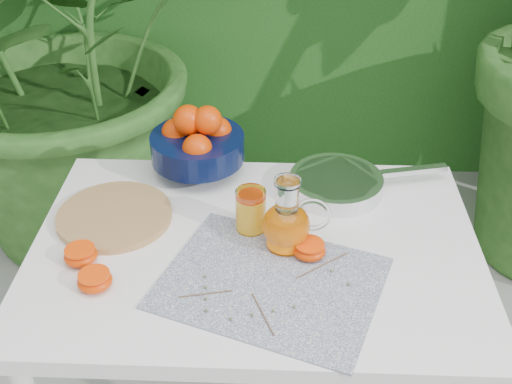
{
  "coord_description": "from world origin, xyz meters",
  "views": [
    {
      "loc": [
        0.08,
        -1.03,
        1.66
      ],
      "look_at": [
        0.03,
        0.1,
        0.88
      ],
      "focal_mm": 45.0,
      "sensor_mm": 36.0,
      "label": 1
    }
  ],
  "objects_px": {
    "cutting_board": "(115,216)",
    "juice_pitcher": "(287,223)",
    "white_table": "(256,273)",
    "fruit_bowl": "(197,141)",
    "saute_pan": "(337,183)"
  },
  "relations": [
    {
      "from": "fruit_bowl",
      "to": "juice_pitcher",
      "type": "xyz_separation_m",
      "value": [
        0.23,
        -0.31,
        -0.02
      ]
    },
    {
      "from": "white_table",
      "to": "juice_pitcher",
      "type": "distance_m",
      "value": 0.16
    },
    {
      "from": "fruit_bowl",
      "to": "white_table",
      "type": "bearing_deg",
      "value": -62.04
    },
    {
      "from": "fruit_bowl",
      "to": "juice_pitcher",
      "type": "relative_size",
      "value": 1.55
    },
    {
      "from": "juice_pitcher",
      "to": "saute_pan",
      "type": "relative_size",
      "value": 0.41
    },
    {
      "from": "white_table",
      "to": "fruit_bowl",
      "type": "distance_m",
      "value": 0.38
    },
    {
      "from": "cutting_board",
      "to": "juice_pitcher",
      "type": "xyz_separation_m",
      "value": [
        0.4,
        -0.09,
        0.06
      ]
    },
    {
      "from": "cutting_board",
      "to": "saute_pan",
      "type": "distance_m",
      "value": 0.55
    },
    {
      "from": "cutting_board",
      "to": "fruit_bowl",
      "type": "distance_m",
      "value": 0.29
    },
    {
      "from": "cutting_board",
      "to": "fruit_bowl",
      "type": "height_order",
      "value": "fruit_bowl"
    },
    {
      "from": "fruit_bowl",
      "to": "saute_pan",
      "type": "xyz_separation_m",
      "value": [
        0.36,
        -0.08,
        -0.06
      ]
    },
    {
      "from": "saute_pan",
      "to": "cutting_board",
      "type": "bearing_deg",
      "value": -165.35
    },
    {
      "from": "white_table",
      "to": "saute_pan",
      "type": "height_order",
      "value": "saute_pan"
    },
    {
      "from": "white_table",
      "to": "juice_pitcher",
      "type": "relative_size",
      "value": 5.75
    },
    {
      "from": "cutting_board",
      "to": "juice_pitcher",
      "type": "bearing_deg",
      "value": -11.97
    }
  ]
}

